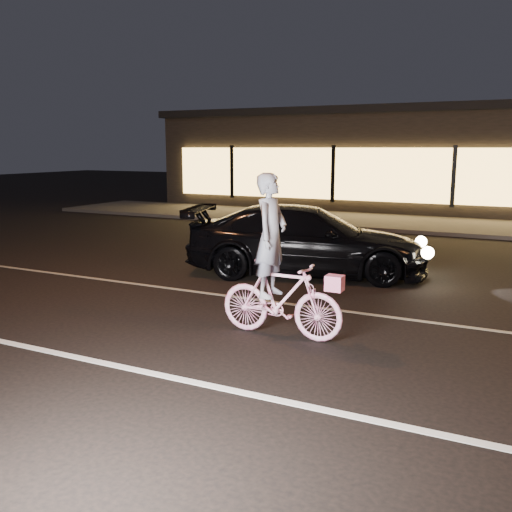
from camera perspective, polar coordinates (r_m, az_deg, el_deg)
The scene contains 7 objects.
ground at distance 7.63m, azimuth 3.35°, elevation -9.22°, with size 90.00×90.00×0.00m, color black.
lane_stripe_near at distance 6.37m, azimuth -2.10°, elevation -13.34°, with size 60.00×0.12×0.01m, color silver.
lane_stripe_far at distance 9.41m, azimuth 8.17°, elevation -5.38°, with size 60.00×0.10×0.01m, color gray.
sidewalk at distance 19.96m, azimuth 18.20°, elevation 2.92°, with size 30.00×4.00×0.12m, color #383533.
storefront at distance 25.73m, azimuth 20.47°, elevation 9.10°, with size 25.40×8.42×4.20m.
cyclist at distance 7.90m, azimuth 2.23°, elevation -2.39°, with size 1.81×0.62×2.28m.
sedan at distance 11.85m, azimuth 5.05°, elevation 1.56°, with size 5.29×3.27×1.43m.
Camera 1 is at (2.79, -6.60, 2.61)m, focal length 40.00 mm.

